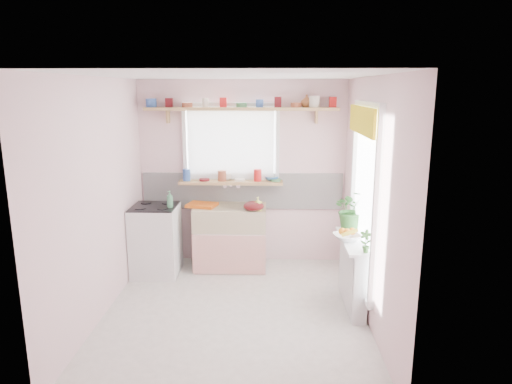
{
  "coord_description": "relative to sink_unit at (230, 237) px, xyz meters",
  "views": [
    {
      "loc": [
        0.36,
        -4.54,
        2.38
      ],
      "look_at": [
        0.22,
        0.55,
        1.22
      ],
      "focal_mm": 32.0,
      "sensor_mm": 36.0,
      "label": 1
    }
  ],
  "objects": [
    {
      "name": "herb_pot",
      "position": [
        1.48,
        -1.49,
        0.46
      ],
      "size": [
        0.15,
        0.12,
        0.24
      ],
      "primitive_type": "imported",
      "rotation": [
        0.0,
        0.0,
        -0.38
      ],
      "color": "#356227",
      "rests_on": "radiator_ledge"
    },
    {
      "name": "windowsill",
      "position": [
        -0.0,
        0.19,
        0.71
      ],
      "size": [
        1.4,
        0.22,
        0.04
      ],
      "primitive_type": "cube",
      "color": "tan",
      "rests_on": "room"
    },
    {
      "name": "cooker",
      "position": [
        -0.95,
        -0.24,
        0.03
      ],
      "size": [
        0.58,
        0.58,
        0.93
      ],
      "color": "white",
      "rests_on": "ground"
    },
    {
      "name": "dish_tray",
      "position": [
        -0.38,
        0.0,
        0.44
      ],
      "size": [
        0.43,
        0.36,
        0.04
      ],
      "primitive_type": "cube",
      "rotation": [
        0.0,
        0.0,
        -0.24
      ],
      "color": "orange",
      "rests_on": "sink_unit"
    },
    {
      "name": "sill_bowl",
      "position": [
        0.55,
        0.25,
        0.76
      ],
      "size": [
        0.22,
        0.22,
        0.06
      ],
      "primitive_type": "imported",
      "rotation": [
        0.0,
        0.0,
        -0.23
      ],
      "color": "#356BAE",
      "rests_on": "windowsill"
    },
    {
      "name": "cooker_bottle",
      "position": [
        -0.73,
        -0.31,
        0.59
      ],
      "size": [
        0.11,
        0.11,
        0.21
      ],
      "primitive_type": "imported",
      "rotation": [
        0.0,
        0.0,
        -0.43
      ],
      "color": "#44895C",
      "rests_on": "cooker"
    },
    {
      "name": "shelf_crockery",
      "position": [
        0.15,
        0.18,
        1.76
      ],
      "size": [
        2.47,
        0.11,
        0.12
      ],
      "color": "#3359A5",
      "rests_on": "pine_shelf"
    },
    {
      "name": "soap_bottle_sink",
      "position": [
        0.37,
        -0.19,
        0.51
      ],
      "size": [
        0.11,
        0.11,
        0.18
      ],
      "primitive_type": "imported",
      "rotation": [
        0.0,
        0.0,
        -0.38
      ],
      "color": "#F2FC70",
      "rests_on": "sink_unit"
    },
    {
      "name": "fruit_bowl",
      "position": [
        1.36,
        -1.11,
        0.38
      ],
      "size": [
        0.34,
        0.34,
        0.07
      ],
      "primitive_type": "imported",
      "rotation": [
        0.0,
        0.0,
        0.26
      ],
      "color": "white",
      "rests_on": "radiator_ledge"
    },
    {
      "name": "jade_plant",
      "position": [
        1.48,
        -0.69,
        0.58
      ],
      "size": [
        0.47,
        0.42,
        0.47
      ],
      "primitive_type": "imported",
      "rotation": [
        0.0,
        0.0,
        0.12
      ],
      "color": "#2C5F26",
      "rests_on": "radiator_ledge"
    },
    {
      "name": "pine_shelf",
      "position": [
        0.15,
        0.18,
        1.69
      ],
      "size": [
        2.52,
        0.24,
        0.04
      ],
      "primitive_type": "cube",
      "color": "tan",
      "rests_on": "room"
    },
    {
      "name": "sill_crockery",
      "position": [
        -0.05,
        0.19,
        0.78
      ],
      "size": [
        1.35,
        0.11,
        0.12
      ],
      "color": "#3359A5",
      "rests_on": "windowsill"
    },
    {
      "name": "room",
      "position": [
        0.81,
        -0.43,
        0.94
      ],
      "size": [
        3.2,
        3.2,
        3.2
      ],
      "color": "silver",
      "rests_on": "ground"
    },
    {
      "name": "colander",
      "position": [
        0.32,
        -0.19,
        0.48
      ],
      "size": [
        0.32,
        0.32,
        0.12
      ],
      "primitive_type": "ellipsoid",
      "rotation": [
        0.0,
        0.0,
        0.24
      ],
      "color": "#4E0D10",
      "rests_on": "sink_unit"
    },
    {
      "name": "radiator_ledge",
      "position": [
        1.45,
        -1.09,
        -0.03
      ],
      "size": [
        0.22,
        0.95,
        0.78
      ],
      "color": "white",
      "rests_on": "ground"
    },
    {
      "name": "fruit",
      "position": [
        1.37,
        -1.11,
        0.44
      ],
      "size": [
        0.2,
        0.14,
        0.1
      ],
      "color": "orange",
      "rests_on": "fruit_bowl"
    },
    {
      "name": "sill_cup",
      "position": [
        -0.05,
        0.25,
        0.78
      ],
      "size": [
        0.14,
        0.14,
        0.1
      ],
      "primitive_type": "imported",
      "rotation": [
        0.0,
        0.0,
        -0.16
      ],
      "color": "beige",
      "rests_on": "windowsill"
    },
    {
      "name": "shelf_vase",
      "position": [
        1.0,
        0.24,
        1.79
      ],
      "size": [
        0.17,
        0.17,
        0.16
      ],
      "primitive_type": "imported",
      "rotation": [
        0.0,
        0.0,
        0.08
      ],
      "color": "#A56032",
      "rests_on": "pine_shelf"
    },
    {
      "name": "sink_unit",
      "position": [
        0.0,
        0.0,
        0.0
      ],
      "size": [
        0.95,
        0.65,
        1.11
      ],
      "color": "white",
      "rests_on": "ground"
    }
  ]
}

